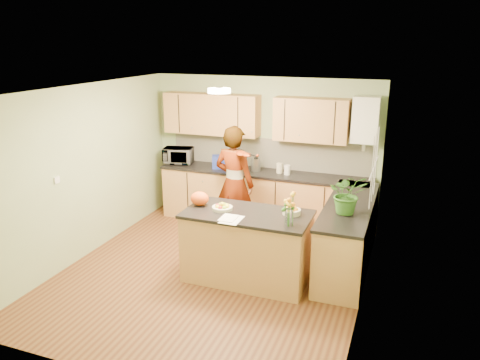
% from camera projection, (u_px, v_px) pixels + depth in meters
% --- Properties ---
extents(floor, '(4.50, 4.50, 0.00)m').
position_uv_depth(floor, '(213.00, 272.00, 6.48)').
color(floor, '#512A17').
rests_on(floor, ground).
extents(ceiling, '(4.00, 4.50, 0.02)m').
position_uv_depth(ceiling, '(210.00, 90.00, 5.75)').
color(ceiling, silver).
rests_on(ceiling, wall_back).
extents(wall_back, '(4.00, 0.02, 2.50)m').
position_uv_depth(wall_back, '(264.00, 150.00, 8.13)').
color(wall_back, '#90A475').
rests_on(wall_back, floor).
extents(wall_front, '(4.00, 0.02, 2.50)m').
position_uv_depth(wall_front, '(108.00, 259.00, 4.10)').
color(wall_front, '#90A475').
rests_on(wall_front, floor).
extents(wall_left, '(0.02, 4.50, 2.50)m').
position_uv_depth(wall_left, '(85.00, 172.00, 6.78)').
color(wall_left, '#90A475').
rests_on(wall_left, floor).
extents(wall_right, '(0.02, 4.50, 2.50)m').
position_uv_depth(wall_right, '(369.00, 205.00, 5.45)').
color(wall_right, '#90A475').
rests_on(wall_right, floor).
extents(back_counter, '(3.64, 0.62, 0.94)m').
position_uv_depth(back_counter, '(263.00, 198.00, 8.06)').
color(back_counter, '#BD844B').
rests_on(back_counter, floor).
extents(right_counter, '(0.62, 2.24, 0.94)m').
position_uv_depth(right_counter, '(348.00, 235.00, 6.54)').
color(right_counter, '#BD844B').
rests_on(right_counter, floor).
extents(splashback, '(3.60, 0.02, 0.52)m').
position_uv_depth(splashback, '(269.00, 153.00, 8.10)').
color(splashback, silver).
rests_on(splashback, back_counter).
extents(upper_cabinets, '(3.20, 0.34, 0.70)m').
position_uv_depth(upper_cabinets, '(251.00, 116.00, 7.87)').
color(upper_cabinets, '#BD844B').
rests_on(upper_cabinets, wall_back).
extents(boiler, '(0.40, 0.30, 0.86)m').
position_uv_depth(boiler, '(366.00, 120.00, 7.23)').
color(boiler, white).
rests_on(boiler, wall_back).
extents(window_right, '(0.01, 1.30, 1.05)m').
position_uv_depth(window_right, '(375.00, 167.00, 5.90)').
color(window_right, white).
rests_on(window_right, wall_right).
extents(light_switch, '(0.02, 0.09, 0.09)m').
position_uv_depth(light_switch, '(57.00, 180.00, 6.23)').
color(light_switch, white).
rests_on(light_switch, wall_left).
extents(ceiling_lamp, '(0.30, 0.30, 0.07)m').
position_uv_depth(ceiling_lamp, '(219.00, 91.00, 6.03)').
color(ceiling_lamp, '#FFEABF').
rests_on(ceiling_lamp, ceiling).
extents(peninsula_island, '(1.65, 0.84, 0.94)m').
position_uv_depth(peninsula_island, '(247.00, 246.00, 6.18)').
color(peninsula_island, '#BD844B').
rests_on(peninsula_island, floor).
extents(fruit_dish, '(0.27, 0.27, 0.09)m').
position_uv_depth(fruit_dish, '(222.00, 207.00, 6.15)').
color(fruit_dish, beige).
rests_on(fruit_dish, peninsula_island).
extents(orange_bowl, '(0.23, 0.23, 0.14)m').
position_uv_depth(orange_bowl, '(292.00, 210.00, 5.98)').
color(orange_bowl, beige).
rests_on(orange_bowl, peninsula_island).
extents(flower_vase, '(0.23, 0.23, 0.42)m').
position_uv_depth(flower_vase, '(289.00, 202.00, 5.60)').
color(flower_vase, silver).
rests_on(flower_vase, peninsula_island).
extents(orange_bag, '(0.27, 0.24, 0.19)m').
position_uv_depth(orange_bag, '(200.00, 199.00, 6.30)').
color(orange_bag, '#E64E12').
rests_on(orange_bag, peninsula_island).
extents(papers, '(0.24, 0.32, 0.01)m').
position_uv_depth(papers, '(232.00, 219.00, 5.81)').
color(papers, white).
rests_on(papers, peninsula_island).
extents(violinist, '(0.74, 0.56, 1.84)m').
position_uv_depth(violinist, '(234.00, 184.00, 7.34)').
color(violinist, '#DAA585').
rests_on(violinist, floor).
extents(violin, '(0.58, 0.50, 0.14)m').
position_uv_depth(violin, '(241.00, 153.00, 6.91)').
color(violin, '#4E1004').
rests_on(violin, violinist).
extents(microwave, '(0.57, 0.45, 0.28)m').
position_uv_depth(microwave, '(178.00, 156.00, 8.44)').
color(microwave, white).
rests_on(microwave, back_counter).
extents(blue_box, '(0.33, 0.29, 0.22)m').
position_uv_depth(blue_box, '(220.00, 162.00, 8.13)').
color(blue_box, navy).
rests_on(blue_box, back_counter).
extents(kettle, '(0.16, 0.16, 0.29)m').
position_uv_depth(kettle, '(256.00, 164.00, 7.94)').
color(kettle, '#B0B0B4').
rests_on(kettle, back_counter).
extents(jar_cream, '(0.14, 0.14, 0.17)m').
position_uv_depth(jar_cream, '(280.00, 168.00, 7.83)').
color(jar_cream, beige).
rests_on(jar_cream, back_counter).
extents(jar_white, '(0.13, 0.13, 0.16)m').
position_uv_depth(jar_white, '(287.00, 170.00, 7.74)').
color(jar_white, white).
rests_on(jar_white, back_counter).
extents(potted_plant, '(0.57, 0.53, 0.53)m').
position_uv_depth(potted_plant, '(348.00, 194.00, 5.97)').
color(potted_plant, '#326722').
rests_on(potted_plant, right_counter).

